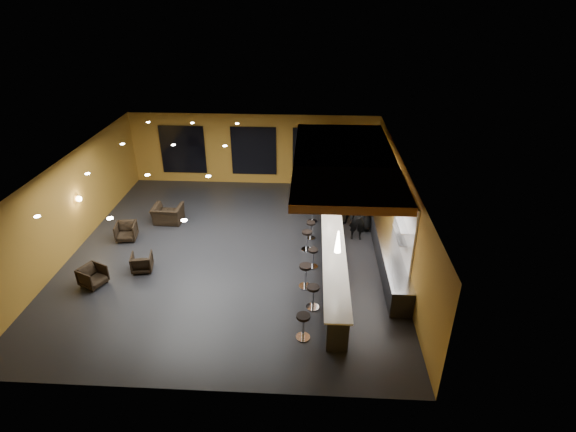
# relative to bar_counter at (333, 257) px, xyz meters

# --- Properties ---
(floor) EXTENTS (12.00, 13.00, 0.10)m
(floor) POSITION_rel_bar_counter_xyz_m (-3.65, 1.00, -0.55)
(floor) COLOR black
(floor) RESTS_ON ground
(ceiling) EXTENTS (12.00, 13.00, 0.10)m
(ceiling) POSITION_rel_bar_counter_xyz_m (-3.65, 1.00, 3.05)
(ceiling) COLOR black
(wall_back) EXTENTS (12.00, 0.10, 3.50)m
(wall_back) POSITION_rel_bar_counter_xyz_m (-3.65, 7.55, 1.25)
(wall_back) COLOR #A37224
(wall_back) RESTS_ON floor
(wall_front) EXTENTS (12.00, 0.10, 3.50)m
(wall_front) POSITION_rel_bar_counter_xyz_m (-3.65, -5.55, 1.25)
(wall_front) COLOR #A37224
(wall_front) RESTS_ON floor
(wall_left) EXTENTS (0.10, 13.00, 3.50)m
(wall_left) POSITION_rel_bar_counter_xyz_m (-9.70, 1.00, 1.25)
(wall_left) COLOR #A37224
(wall_left) RESTS_ON floor
(wall_right) EXTENTS (0.10, 13.00, 3.50)m
(wall_right) POSITION_rel_bar_counter_xyz_m (2.40, 1.00, 1.25)
(wall_right) COLOR #A37224
(wall_right) RESTS_ON floor
(wood_soffit) EXTENTS (3.60, 8.00, 0.28)m
(wood_soffit) POSITION_rel_bar_counter_xyz_m (0.35, 2.00, 2.86)
(wood_soffit) COLOR #AA6231
(wood_soffit) RESTS_ON ceiling
(window_left) EXTENTS (2.20, 0.06, 2.40)m
(window_left) POSITION_rel_bar_counter_xyz_m (-7.15, 7.44, 1.20)
(window_left) COLOR black
(window_left) RESTS_ON wall_back
(window_center) EXTENTS (2.20, 0.06, 2.40)m
(window_center) POSITION_rel_bar_counter_xyz_m (-3.65, 7.44, 1.20)
(window_center) COLOR black
(window_center) RESTS_ON wall_back
(window_right) EXTENTS (2.20, 0.06, 2.40)m
(window_right) POSITION_rel_bar_counter_xyz_m (-0.65, 7.44, 1.20)
(window_right) COLOR black
(window_right) RESTS_ON wall_back
(tile_backsplash) EXTENTS (0.06, 3.20, 2.40)m
(tile_backsplash) POSITION_rel_bar_counter_xyz_m (2.31, 0.00, 1.50)
(tile_backsplash) COLOR white
(tile_backsplash) RESTS_ON wall_right
(bar_counter) EXTENTS (0.60, 8.00, 1.00)m
(bar_counter) POSITION_rel_bar_counter_xyz_m (0.00, 0.00, 0.00)
(bar_counter) COLOR black
(bar_counter) RESTS_ON floor
(bar_top) EXTENTS (0.78, 8.10, 0.05)m
(bar_top) POSITION_rel_bar_counter_xyz_m (0.00, 0.00, 0.52)
(bar_top) COLOR white
(bar_top) RESTS_ON bar_counter
(prep_counter) EXTENTS (0.70, 6.00, 0.86)m
(prep_counter) POSITION_rel_bar_counter_xyz_m (2.00, 0.50, -0.07)
(prep_counter) COLOR black
(prep_counter) RESTS_ON floor
(prep_top) EXTENTS (0.72, 6.00, 0.03)m
(prep_top) POSITION_rel_bar_counter_xyz_m (2.00, 0.50, 0.39)
(prep_top) COLOR silver
(prep_top) RESTS_ON prep_counter
(wall_shelf_lower) EXTENTS (0.30, 1.50, 0.03)m
(wall_shelf_lower) POSITION_rel_bar_counter_xyz_m (2.17, -0.20, 1.10)
(wall_shelf_lower) COLOR silver
(wall_shelf_lower) RESTS_ON wall_right
(wall_shelf_upper) EXTENTS (0.30, 1.50, 0.03)m
(wall_shelf_upper) POSITION_rel_bar_counter_xyz_m (2.17, -0.20, 1.55)
(wall_shelf_upper) COLOR silver
(wall_shelf_upper) RESTS_ON wall_right
(column) EXTENTS (0.60, 0.60, 3.50)m
(column) POSITION_rel_bar_counter_xyz_m (0.00, 4.60, 1.25)
(column) COLOR #A88825
(column) RESTS_ON floor
(wall_sconce) EXTENTS (0.22, 0.22, 0.22)m
(wall_sconce) POSITION_rel_bar_counter_xyz_m (-9.53, 1.50, 1.30)
(wall_sconce) COLOR #FFE5B2
(wall_sconce) RESTS_ON wall_left
(pendant_0) EXTENTS (0.20, 0.20, 0.70)m
(pendant_0) POSITION_rel_bar_counter_xyz_m (0.00, -2.00, 1.85)
(pendant_0) COLOR white
(pendant_0) RESTS_ON wood_soffit
(pendant_1) EXTENTS (0.20, 0.20, 0.70)m
(pendant_1) POSITION_rel_bar_counter_xyz_m (0.00, 0.50, 1.85)
(pendant_1) COLOR white
(pendant_1) RESTS_ON wood_soffit
(pendant_2) EXTENTS (0.20, 0.20, 0.70)m
(pendant_2) POSITION_rel_bar_counter_xyz_m (0.00, 3.00, 1.85)
(pendant_2) COLOR white
(pendant_2) RESTS_ON wood_soffit
(staff_a) EXTENTS (0.64, 0.42, 1.75)m
(staff_a) POSITION_rel_bar_counter_xyz_m (1.02, 2.21, 0.38)
(staff_a) COLOR black
(staff_a) RESTS_ON floor
(staff_b) EXTENTS (0.98, 0.88, 1.65)m
(staff_b) POSITION_rel_bar_counter_xyz_m (0.86, 3.19, 0.32)
(staff_b) COLOR black
(staff_b) RESTS_ON floor
(staff_c) EXTENTS (0.87, 0.65, 1.62)m
(staff_c) POSITION_rel_bar_counter_xyz_m (1.43, 2.93, 0.31)
(staff_c) COLOR black
(staff_c) RESTS_ON floor
(armchair_a) EXTENTS (0.99, 0.98, 0.69)m
(armchair_a) POSITION_rel_bar_counter_xyz_m (-8.02, -1.34, -0.16)
(armchair_a) COLOR black
(armchair_a) RESTS_ON floor
(armchair_b) EXTENTS (0.82, 0.83, 0.65)m
(armchair_b) POSITION_rel_bar_counter_xyz_m (-6.68, -0.40, -0.18)
(armchair_b) COLOR black
(armchair_b) RESTS_ON floor
(armchair_c) EXTENTS (0.87, 0.89, 0.71)m
(armchair_c) POSITION_rel_bar_counter_xyz_m (-8.02, 1.65, -0.15)
(armchair_c) COLOR black
(armchair_c) RESTS_ON floor
(armchair_d) EXTENTS (1.20, 1.06, 0.76)m
(armchair_d) POSITION_rel_bar_counter_xyz_m (-6.79, 3.12, -0.12)
(armchair_d) COLOR black
(armchair_d) RESTS_ON floor
(bar_stool_0) EXTENTS (0.41, 0.41, 0.82)m
(bar_stool_0) POSITION_rel_bar_counter_xyz_m (-0.95, -3.49, 0.02)
(bar_stool_0) COLOR silver
(bar_stool_0) RESTS_ON floor
(bar_stool_1) EXTENTS (0.41, 0.41, 0.81)m
(bar_stool_1) POSITION_rel_bar_counter_xyz_m (-0.68, -2.13, 0.02)
(bar_stool_1) COLOR silver
(bar_stool_1) RESTS_ON floor
(bar_stool_2) EXTENTS (0.43, 0.43, 0.85)m
(bar_stool_2) POSITION_rel_bar_counter_xyz_m (-0.93, -1.07, 0.05)
(bar_stool_2) COLOR silver
(bar_stool_2) RESTS_ON floor
(bar_stool_3) EXTENTS (0.37, 0.37, 0.73)m
(bar_stool_3) POSITION_rel_bar_counter_xyz_m (-0.69, 0.13, -0.03)
(bar_stool_3) COLOR silver
(bar_stool_3) RESTS_ON floor
(bar_stool_4) EXTENTS (0.41, 0.41, 0.80)m
(bar_stool_4) POSITION_rel_bar_counter_xyz_m (-0.93, 1.25, 0.01)
(bar_stool_4) COLOR silver
(bar_stool_4) RESTS_ON floor
(bar_stool_5) EXTENTS (0.37, 0.37, 0.72)m
(bar_stool_5) POSITION_rel_bar_counter_xyz_m (-0.79, 2.13, -0.04)
(bar_stool_5) COLOR silver
(bar_stool_5) RESTS_ON floor
(bar_stool_6) EXTENTS (0.39, 0.39, 0.77)m
(bar_stool_6) POSITION_rel_bar_counter_xyz_m (-0.73, 3.51, -0.01)
(bar_stool_6) COLOR silver
(bar_stool_6) RESTS_ON floor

